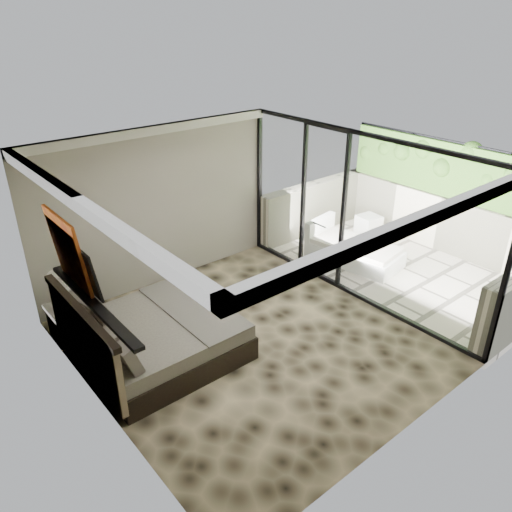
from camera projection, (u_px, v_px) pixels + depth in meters
floor at (250, 342)px, 7.44m from camera, size 5.00×5.00×0.00m
ceiling at (249, 159)px, 6.19m from camera, size 4.50×5.00×0.02m
back_wall at (158, 208)px, 8.53m from camera, size 4.50×0.02×2.80m
left_wall at (93, 317)px, 5.54m from camera, size 0.02×5.00×2.80m
glass_wall at (357, 219)px, 8.10m from camera, size 0.08×5.00×2.80m
terrace_slab at (401, 270)px, 9.61m from camera, size 3.00×5.00×0.12m
parapet_far at (445, 223)px, 10.10m from camera, size 0.30×5.00×1.10m
foliage_hedge at (455, 171)px, 9.61m from camera, size 0.36×4.60×1.10m
picture_ledge at (93, 304)px, 5.60m from camera, size 0.12×2.20×0.05m
bed at (153, 337)px, 6.98m from camera, size 2.09×2.03×1.16m
nightstand at (70, 320)px, 7.47m from camera, size 0.60×0.60×0.56m
table_lamp at (62, 286)px, 7.14m from camera, size 0.32×0.32×0.59m
abstract_canvas at (68, 251)px, 5.73m from camera, size 0.13×0.90×0.90m
framed_print at (87, 272)px, 5.58m from camera, size 0.11×0.50×0.60m
ottoman at (368, 225)px, 10.84m from camera, size 0.49×0.49×0.44m
lounger at (352, 250)px, 9.75m from camera, size 1.16×1.90×0.70m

